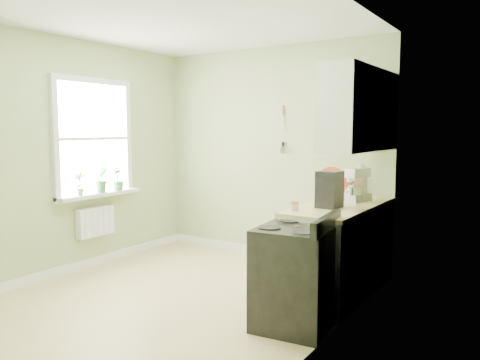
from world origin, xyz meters
The scene contains 21 objects.
floor centered at (0.00, 0.00, -0.01)m, with size 3.20×3.60×0.02m, color tan.
ceiling centered at (0.00, 0.00, 2.71)m, with size 3.20×3.60×0.02m, color white.
wall_back centered at (0.00, 1.81, 1.35)m, with size 3.20×0.02×2.70m, color #AABC80.
wall_left centered at (-1.61, 0.00, 1.35)m, with size 0.02×3.60×2.70m, color #AABC80.
wall_right centered at (1.61, 0.00, 1.35)m, with size 0.02×3.60×2.70m, color #AABC80.
base_cabinets centered at (1.30, 1.00, 0.43)m, with size 0.60×1.60×0.87m, color white.
countertop centered at (1.29, 1.00, 0.89)m, with size 0.64×1.60×0.04m, color #F2DA94.
upper_cabinets centered at (1.43, 1.10, 1.85)m, with size 0.35×1.40×0.80m, color white.
window centered at (-1.58, 0.30, 1.55)m, with size 0.06×1.14×1.44m.
window_sill centered at (-1.51, 0.30, 0.88)m, with size 0.18×1.14×0.04m, color white.
radiator centered at (-1.54, 0.25, 0.55)m, with size 0.12×0.50×0.35m, color white.
wall_utensils centered at (0.20, 1.78, 1.56)m, with size 0.02×0.14×0.58m.
stove centered at (1.28, 0.03, 0.43)m, with size 0.69×0.76×0.97m.
stand_mixer centered at (1.34, 1.31, 1.07)m, with size 0.26×0.35×0.39m.
kettle centered at (1.10, 1.72, 1.01)m, with size 0.19×0.11×0.19m.
coffee_maker centered at (1.26, 0.75, 1.08)m, with size 0.21×0.23×0.35m.
red_tray centered at (1.06, 1.28, 1.09)m, with size 0.35×0.35×0.02m, color #BA2E11.
jar centered at (1.06, 0.42, 0.95)m, with size 0.08×0.08×0.08m.
plant_a centered at (-1.50, 0.01, 1.04)m, with size 0.15×0.10×0.28m, color #357636.
plant_b centered at (-1.50, 0.32, 1.06)m, with size 0.18×0.14×0.32m, color #357636.
plant_c centered at (-1.50, 0.59, 1.03)m, with size 0.15×0.15×0.27m, color #357636.
Camera 1 is at (2.99, -3.44, 1.66)m, focal length 35.00 mm.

